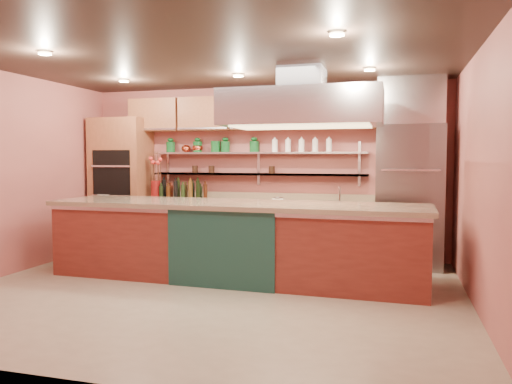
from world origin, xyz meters
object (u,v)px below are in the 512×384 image
(green_canister, at_px, (216,147))
(kitchen_scale, at_px, (278,198))
(refrigerator, at_px, (409,196))
(island, at_px, (235,241))
(copper_kettle, at_px, (186,149))
(flower_vase, at_px, (156,189))

(green_canister, bearing_deg, kitchen_scale, -10.94)
(kitchen_scale, height_order, green_canister, green_canister)
(refrigerator, xyz_separation_m, kitchen_scale, (-1.99, 0.01, -0.07))
(kitchen_scale, distance_m, green_canister, 1.43)
(refrigerator, xyz_separation_m, island, (-2.25, -1.42, -0.53))
(green_canister, bearing_deg, island, -62.12)
(island, bearing_deg, copper_kettle, 131.85)
(kitchen_scale, bearing_deg, flower_vase, 178.33)
(island, bearing_deg, refrigerator, 33.54)
(copper_kettle, distance_m, green_canister, 0.54)
(refrigerator, distance_m, flower_vase, 4.13)
(island, distance_m, flower_vase, 2.42)
(copper_kettle, bearing_deg, flower_vase, -154.75)
(copper_kettle, bearing_deg, island, -49.50)
(island, height_order, copper_kettle, copper_kettle)
(refrigerator, height_order, copper_kettle, refrigerator)
(refrigerator, bearing_deg, green_canister, 175.79)
(refrigerator, relative_size, island, 0.42)
(flower_vase, bearing_deg, kitchen_scale, 0.00)
(flower_vase, relative_size, green_canister, 1.63)
(refrigerator, height_order, flower_vase, refrigerator)
(refrigerator, relative_size, kitchen_scale, 12.58)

